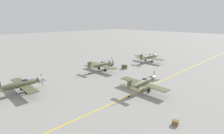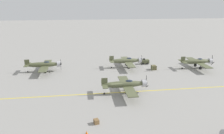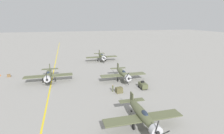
% 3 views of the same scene
% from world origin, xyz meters
% --- Properties ---
extents(ground_plane, '(400.00, 400.00, 0.00)m').
position_xyz_m(ground_plane, '(0.00, 0.00, 0.00)').
color(ground_plane, gray).
extents(taxiway_stripe, '(0.30, 160.00, 0.01)m').
position_xyz_m(taxiway_stripe, '(0.00, 0.00, 0.00)').
color(taxiway_stripe, yellow).
rests_on(taxiway_stripe, ground).
extents(airplane_far_left, '(12.00, 9.98, 3.78)m').
position_xyz_m(airplane_far_left, '(-14.63, 26.54, 2.01)').
color(airplane_far_left, '#565B3D').
rests_on(airplane_far_left, ground).
extents(airplane_mid_center, '(12.00, 9.98, 3.80)m').
position_xyz_m(airplane_mid_center, '(0.54, 1.98, 2.01)').
color(airplane_mid_center, '#555A3C').
rests_on(airplane_mid_center, ground).
extents(airplane_mid_left, '(12.00, 9.98, 3.65)m').
position_xyz_m(airplane_mid_left, '(-18.31, 6.09, 2.01)').
color(airplane_mid_left, '#5D6244').
rests_on(airplane_mid_left, ground).
extents(airplane_near_left, '(12.00, 9.98, 3.65)m').
position_xyz_m(airplane_near_left, '(-17.40, -17.58, 2.01)').
color(airplane_near_left, '#515638').
rests_on(airplane_near_left, ground).
extents(tow_tractor, '(1.57, 2.60, 1.79)m').
position_xyz_m(tow_tractor, '(-21.16, 12.55, 0.79)').
color(tow_tractor, '#515638').
rests_on(tow_tractor, ground).
extents(ground_crew_inspecting, '(0.37, 0.37, 1.68)m').
position_xyz_m(ground_crew_inspecting, '(-13.82, 12.60, 0.92)').
color(ground_crew_inspecting, '#515638').
rests_on(ground_crew_inspecting, ground).
extents(supply_crate_by_tanker, '(1.06, 0.96, 0.74)m').
position_xyz_m(supply_crate_by_tanker, '(11.92, -5.06, 0.37)').
color(supply_crate_by_tanker, brown).
rests_on(supply_crate_by_tanker, ground).
extents(supply_crate_mid_lane, '(1.56, 1.35, 1.21)m').
position_xyz_m(supply_crate_mid_lane, '(-15.02, 13.49, 0.61)').
color(supply_crate_mid_lane, brown).
rests_on(supply_crate_mid_lane, ground).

